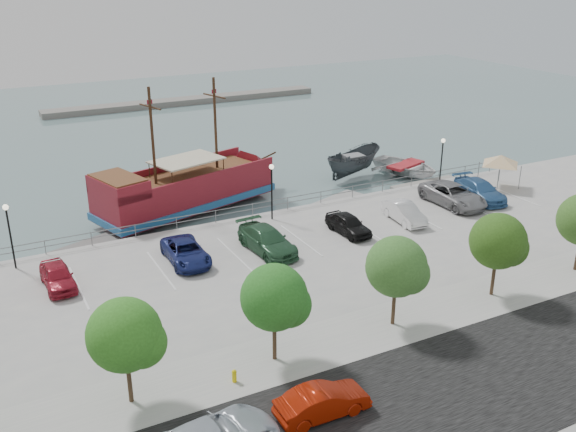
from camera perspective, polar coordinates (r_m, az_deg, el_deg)
name	(u,v)px	position (r m, az deg, el deg)	size (l,w,h in m)	color
ground	(315,265)	(43.28, 2.41, -4.33)	(160.00, 160.00, 0.00)	slate
street	(488,379)	(31.86, 17.33, -13.66)	(100.00, 8.00, 0.04)	black
sidewalk	(408,319)	(35.54, 10.58, -9.02)	(100.00, 4.00, 0.05)	#9B9B99
seawall_railing	(264,207)	(49.03, -2.10, 0.80)	(50.00, 0.06, 1.00)	slate
far_shore	(186,101)	(95.28, -9.07, 10.07)	(40.00, 3.00, 0.80)	slate
pirate_ship	(199,187)	(53.08, -7.93, 2.59)	(17.71, 9.35, 10.96)	maroon
patrol_boat	(353,165)	(60.61, 5.83, 4.54)	(2.50, 6.63, 2.57)	#393F44
speedboat	(405,169)	(62.16, 10.40, 4.16)	(4.84, 6.77, 1.40)	silver
dock_west	(74,252)	(47.08, -18.45, -3.03)	(6.58, 1.88, 0.38)	slate
dock_mid	(332,203)	(53.78, 3.97, 1.14)	(6.47, 1.85, 0.37)	gray
dock_east	(427,185)	(59.35, 12.24, 2.68)	(6.82, 1.95, 0.39)	gray
canopy_tent	(501,155)	(57.20, 18.44, 5.16)	(4.06, 4.06, 3.25)	slate
street_sedan	(323,402)	(28.12, 3.09, -16.16)	(1.43, 4.11, 1.36)	#9A1805
fire_hydrant	(234,375)	(30.20, -4.80, -13.95)	(0.23, 0.23, 0.68)	yellow
lamp_post_left	(9,225)	(42.87, -23.59, -0.73)	(0.36, 0.36, 4.28)	black
lamp_post_mid	(272,182)	(47.12, -1.46, 3.05)	(0.36, 0.36, 4.28)	black
lamp_post_right	(442,154)	(55.72, 13.53, 5.38)	(0.36, 0.36, 4.28)	black
tree_b	(129,337)	(28.12, -13.99, -10.37)	(3.30, 3.20, 5.00)	#473321
tree_c	(278,299)	(30.11, -0.93, -7.40)	(3.30, 3.20, 5.00)	#473321
tree_d	(399,268)	(33.48, 9.87, -4.61)	(3.30, 3.20, 5.00)	#473321
tree_e	(501,243)	(37.85, 18.38, -2.27)	(3.30, 3.20, 5.00)	#473321
parked_car_a	(58,276)	(40.30, -19.80, -5.05)	(1.66, 4.13, 1.41)	maroon
parked_car_c	(186,252)	(41.55, -9.06, -3.18)	(2.28, 4.94, 1.37)	navy
parked_car_d	(267,240)	(42.51, -1.87, -2.17)	(2.22, 5.47, 1.59)	#2A5737
parked_car_e	(348,224)	(45.54, 5.39, -0.71)	(1.67, 4.14, 1.41)	black
parked_car_f	(404,213)	(48.18, 10.32, 0.30)	(1.51, 4.32, 1.42)	silver
parked_car_g	(453,195)	(52.36, 14.46, 1.83)	(2.76, 5.99, 1.67)	gray
parked_car_h	(480,190)	(54.17, 16.69, 2.20)	(2.20, 5.41, 1.57)	#315F94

